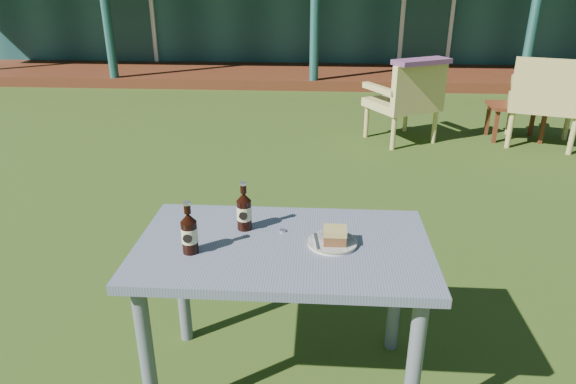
# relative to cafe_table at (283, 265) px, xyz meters

# --- Properties ---
(ground) EXTENTS (80.00, 80.00, 0.00)m
(ground) POSITION_rel_cafe_table_xyz_m (0.00, 1.60, -0.62)
(ground) COLOR #334916
(cafe_table) EXTENTS (1.20, 0.70, 0.72)m
(cafe_table) POSITION_rel_cafe_table_xyz_m (0.00, 0.00, 0.00)
(cafe_table) COLOR slate
(cafe_table) RESTS_ON ground
(plate) EXTENTS (0.20, 0.20, 0.01)m
(plate) POSITION_rel_cafe_table_xyz_m (0.20, 0.01, 0.11)
(plate) COLOR silver
(plate) RESTS_ON cafe_table
(cake_slice) EXTENTS (0.09, 0.09, 0.06)m
(cake_slice) POSITION_rel_cafe_table_xyz_m (0.21, -0.00, 0.15)
(cake_slice) COLOR brown
(cake_slice) RESTS_ON plate
(fork) EXTENTS (0.03, 0.14, 0.00)m
(fork) POSITION_rel_cafe_table_xyz_m (0.14, -0.00, 0.12)
(fork) COLOR silver
(fork) RESTS_ON plate
(cola_bottle_near) EXTENTS (0.06, 0.07, 0.21)m
(cola_bottle_near) POSITION_rel_cafe_table_xyz_m (-0.17, 0.12, 0.19)
(cola_bottle_near) COLOR black
(cola_bottle_near) RESTS_ON cafe_table
(cola_bottle_far) EXTENTS (0.06, 0.07, 0.22)m
(cola_bottle_far) POSITION_rel_cafe_table_xyz_m (-0.36, -0.09, 0.19)
(cola_bottle_far) COLOR black
(cola_bottle_far) RESTS_ON cafe_table
(bottle_cap) EXTENTS (0.03, 0.03, 0.01)m
(bottle_cap) POSITION_rel_cafe_table_xyz_m (-0.01, 0.10, 0.11)
(bottle_cap) COLOR silver
(bottle_cap) RESTS_ON cafe_table
(armchair_left) EXTENTS (0.87, 0.85, 0.88)m
(armchair_left) POSITION_rel_cafe_table_xyz_m (1.06, 3.72, -0.12)
(armchair_left) COLOR tan
(armchair_left) RESTS_ON ground
(armchair_right) EXTENTS (0.88, 0.85, 0.95)m
(armchair_right) POSITION_rel_cafe_table_xyz_m (2.49, 3.67, -0.08)
(armchair_right) COLOR tan
(armchair_right) RESTS_ON ground
(floral_throw) EXTENTS (0.64, 0.50, 0.05)m
(floral_throw) POSITION_rel_cafe_table_xyz_m (1.15, 3.56, 0.29)
(floral_throw) COLOR #66385E
(floral_throw) RESTS_ON armchair_left
(side_table) EXTENTS (0.60, 0.40, 0.40)m
(side_table) POSITION_rel_cafe_table_xyz_m (2.30, 3.91, -0.28)
(side_table) COLOR #532614
(side_table) RESTS_ON ground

